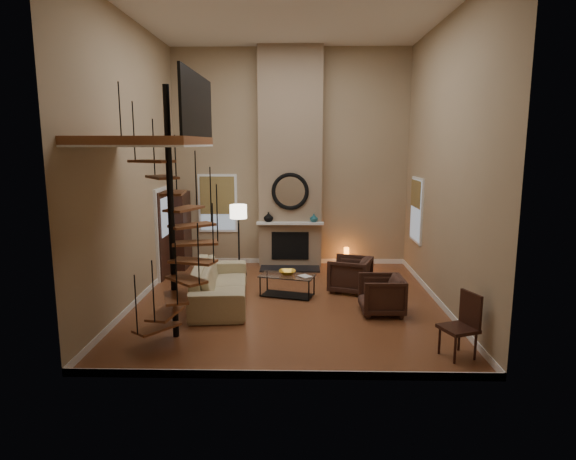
{
  "coord_description": "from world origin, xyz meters",
  "views": [
    {
      "loc": [
        0.22,
        -9.38,
        3.14
      ],
      "look_at": [
        0.0,
        0.4,
        1.4
      ],
      "focal_mm": 30.45,
      "sensor_mm": 36.0,
      "label": 1
    }
  ],
  "objects_px": {
    "accent_lamp": "(346,257)",
    "hutch": "(180,231)",
    "floor_lamp": "(238,217)",
    "coffee_table": "(287,283)",
    "armchair_near": "(354,275)",
    "side_chair": "(463,322)",
    "sofa": "(219,283)",
    "armchair_far": "(385,295)"
  },
  "relations": [
    {
      "from": "armchair_far",
      "to": "floor_lamp",
      "type": "height_order",
      "value": "floor_lamp"
    },
    {
      "from": "armchair_far",
      "to": "accent_lamp",
      "type": "xyz_separation_m",
      "value": [
        -0.38,
        3.58,
        -0.1
      ]
    },
    {
      "from": "coffee_table",
      "to": "armchair_far",
      "type": "bearing_deg",
      "value": -28.29
    },
    {
      "from": "floor_lamp",
      "to": "side_chair",
      "type": "bearing_deg",
      "value": -49.16
    },
    {
      "from": "sofa",
      "to": "armchair_near",
      "type": "distance_m",
      "value": 2.87
    },
    {
      "from": "hutch",
      "to": "armchair_near",
      "type": "bearing_deg",
      "value": -25.5
    },
    {
      "from": "armchair_far",
      "to": "coffee_table",
      "type": "bearing_deg",
      "value": -119.42
    },
    {
      "from": "sofa",
      "to": "accent_lamp",
      "type": "relative_size",
      "value": 5.55
    },
    {
      "from": "coffee_table",
      "to": "floor_lamp",
      "type": "height_order",
      "value": "floor_lamp"
    },
    {
      "from": "armchair_near",
      "to": "side_chair",
      "type": "distance_m",
      "value": 3.47
    },
    {
      "from": "hutch",
      "to": "accent_lamp",
      "type": "xyz_separation_m",
      "value": [
        4.27,
        0.19,
        -0.7
      ]
    },
    {
      "from": "armchair_near",
      "to": "floor_lamp",
      "type": "bearing_deg",
      "value": -96.36
    },
    {
      "from": "hutch",
      "to": "coffee_table",
      "type": "bearing_deg",
      "value": -40.49
    },
    {
      "from": "coffee_table",
      "to": "side_chair",
      "type": "bearing_deg",
      "value": -46.75
    },
    {
      "from": "floor_lamp",
      "to": "sofa",
      "type": "bearing_deg",
      "value": -94.06
    },
    {
      "from": "hutch",
      "to": "side_chair",
      "type": "height_order",
      "value": "hutch"
    },
    {
      "from": "hutch",
      "to": "accent_lamp",
      "type": "height_order",
      "value": "hutch"
    },
    {
      "from": "accent_lamp",
      "to": "sofa",
      "type": "bearing_deg",
      "value": -133.27
    },
    {
      "from": "coffee_table",
      "to": "side_chair",
      "type": "relative_size",
      "value": 1.25
    },
    {
      "from": "hutch",
      "to": "sofa",
      "type": "relative_size",
      "value": 0.75
    },
    {
      "from": "floor_lamp",
      "to": "accent_lamp",
      "type": "xyz_separation_m",
      "value": [
        2.67,
        0.94,
        -1.16
      ]
    },
    {
      "from": "floor_lamp",
      "to": "coffee_table",
      "type": "bearing_deg",
      "value": -53.79
    },
    {
      "from": "hutch",
      "to": "floor_lamp",
      "type": "relative_size",
      "value": 1.14
    },
    {
      "from": "accent_lamp",
      "to": "floor_lamp",
      "type": "bearing_deg",
      "value": -160.6
    },
    {
      "from": "floor_lamp",
      "to": "accent_lamp",
      "type": "bearing_deg",
      "value": 19.4
    },
    {
      "from": "hutch",
      "to": "floor_lamp",
      "type": "bearing_deg",
      "value": -25.21
    },
    {
      "from": "accent_lamp",
      "to": "hutch",
      "type": "bearing_deg",
      "value": -177.51
    },
    {
      "from": "side_chair",
      "to": "sofa",
      "type": "bearing_deg",
      "value": 148.84
    },
    {
      "from": "coffee_table",
      "to": "side_chair",
      "type": "xyz_separation_m",
      "value": [
        2.68,
        -2.85,
        0.24
      ]
    },
    {
      "from": "armchair_near",
      "to": "armchair_far",
      "type": "xyz_separation_m",
      "value": [
        0.44,
        -1.38,
        0.0
      ]
    },
    {
      "from": "floor_lamp",
      "to": "side_chair",
      "type": "xyz_separation_m",
      "value": [
        3.88,
        -4.48,
        -0.89
      ]
    },
    {
      "from": "hutch",
      "to": "accent_lamp",
      "type": "distance_m",
      "value": 4.33
    },
    {
      "from": "sofa",
      "to": "coffee_table",
      "type": "relative_size",
      "value": 2.12
    },
    {
      "from": "armchair_far",
      "to": "coffee_table",
      "type": "height_order",
      "value": "armchair_far"
    },
    {
      "from": "coffee_table",
      "to": "side_chair",
      "type": "height_order",
      "value": "side_chair"
    },
    {
      "from": "sofa",
      "to": "floor_lamp",
      "type": "distance_m",
      "value": 2.3
    },
    {
      "from": "accent_lamp",
      "to": "coffee_table",
      "type": "bearing_deg",
      "value": -119.75
    },
    {
      "from": "armchair_near",
      "to": "hutch",
      "type": "bearing_deg",
      "value": -96.19
    },
    {
      "from": "sofa",
      "to": "accent_lamp",
      "type": "xyz_separation_m",
      "value": [
        2.82,
        2.99,
        -0.15
      ]
    },
    {
      "from": "coffee_table",
      "to": "armchair_near",
      "type": "bearing_deg",
      "value": 14.94
    },
    {
      "from": "sofa",
      "to": "floor_lamp",
      "type": "height_order",
      "value": "floor_lamp"
    },
    {
      "from": "floor_lamp",
      "to": "armchair_near",
      "type": "bearing_deg",
      "value": -25.68
    }
  ]
}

